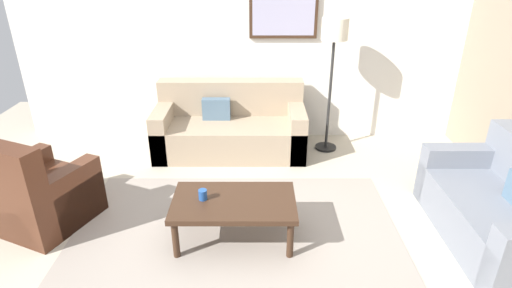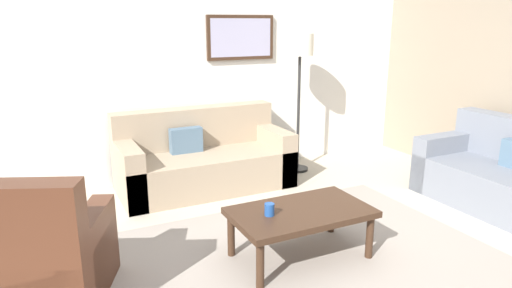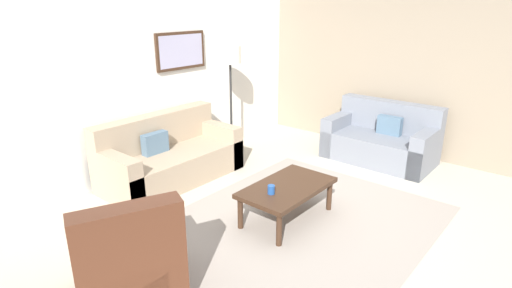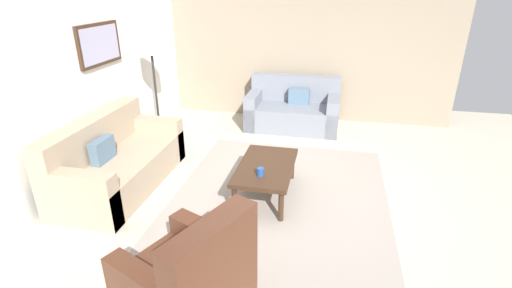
{
  "view_description": "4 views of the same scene",
  "coord_description": "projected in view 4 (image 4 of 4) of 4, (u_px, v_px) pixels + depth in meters",
  "views": [
    {
      "loc": [
        0.19,
        -2.9,
        2.4
      ],
      "look_at": [
        0.21,
        0.62,
        0.75
      ],
      "focal_mm": 28.73,
      "sensor_mm": 36.0,
      "label": 1
    },
    {
      "loc": [
        -1.78,
        -2.62,
        1.84
      ],
      "look_at": [
        -0.18,
        0.63,
        0.86
      ],
      "focal_mm": 31.7,
      "sensor_mm": 36.0,
      "label": 2
    },
    {
      "loc": [
        -3.36,
        -2.18,
        2.33
      ],
      "look_at": [
        -0.24,
        0.44,
        0.9
      ],
      "focal_mm": 28.53,
      "sensor_mm": 36.0,
      "label": 3
    },
    {
      "loc": [
        -3.88,
        -0.53,
        2.4
      ],
      "look_at": [
        -0.17,
        0.27,
        0.74
      ],
      "focal_mm": 26.06,
      "sensor_mm": 36.0,
      "label": 4
    }
  ],
  "objects": [
    {
      "name": "armchair_leather",
      "position": [
        192.0,
        285.0,
        2.79
      ],
      "size": [
        1.05,
        1.05,
        0.95
      ],
      "color": "#4C2819",
      "rests_on": "ground_plane"
    },
    {
      "name": "rear_partition",
      "position": [
        70.0,
        72.0,
        4.48
      ],
      "size": [
        6.0,
        0.12,
        2.8
      ],
      "primitive_type": "cube",
      "color": "silver",
      "rests_on": "ground_plane"
    },
    {
      "name": "lamp_standing",
      "position": [
        152.0,
        57.0,
        5.39
      ],
      "size": [
        0.32,
        0.32,
        1.71
      ],
      "color": "black",
      "rests_on": "ground_plane"
    },
    {
      "name": "framed_artwork",
      "position": [
        100.0,
        44.0,
        4.84
      ],
      "size": [
        0.87,
        0.04,
        0.53
      ],
      "color": "#382316"
    },
    {
      "name": "couch_loveseat",
      "position": [
        293.0,
        110.0,
        6.64
      ],
      "size": [
        0.89,
        1.58,
        0.88
      ],
      "color": "slate",
      "rests_on": "ground_plane"
    },
    {
      "name": "area_rug",
      "position": [
        280.0,
        196.0,
        4.54
      ],
      "size": [
        3.07,
        2.55,
        0.01
      ],
      "primitive_type": "cube",
      "color": "gray",
      "rests_on": "ground_plane"
    },
    {
      "name": "ground_plane",
      "position": [
        280.0,
        196.0,
        4.54
      ],
      "size": [
        8.0,
        8.0,
        0.0
      ],
      "primitive_type": "plane",
      "color": "#B2A893"
    },
    {
      "name": "couch_main",
      "position": [
        115.0,
        163.0,
        4.69
      ],
      "size": [
        1.91,
        0.89,
        0.88
      ],
      "color": "gray",
      "rests_on": "ground_plane"
    },
    {
      "name": "cup",
      "position": [
        260.0,
        172.0,
        4.14
      ],
      "size": [
        0.08,
        0.08,
        0.1
      ],
      "primitive_type": "cylinder",
      "color": "#1E478C",
      "rests_on": "coffee_table"
    },
    {
      "name": "coffee_table",
      "position": [
        266.0,
        169.0,
        4.42
      ],
      "size": [
        1.1,
        0.64,
        0.41
      ],
      "color": "#382316",
      "rests_on": "ground_plane"
    },
    {
      "name": "stone_feature_panel",
      "position": [
        308.0,
        43.0,
        6.67
      ],
      "size": [
        0.12,
        5.2,
        2.8
      ],
      "primitive_type": "cube",
      "color": "gray",
      "rests_on": "ground_plane"
    }
  ]
}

